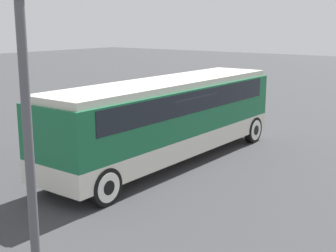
# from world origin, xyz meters

# --- Properties ---
(ground_plane) EXTENTS (120.00, 120.00, 0.00)m
(ground_plane) POSITION_xyz_m (0.00, 0.00, 0.00)
(ground_plane) COLOR #38383A
(tour_bus) EXTENTS (10.69, 2.52, 2.97)m
(tour_bus) POSITION_xyz_m (0.10, -0.00, 1.80)
(tour_bus) COLOR silver
(tour_bus) RESTS_ON ground_plane
(parked_car_near) EXTENTS (4.15, 1.95, 1.33)m
(parked_car_near) POSITION_xyz_m (5.00, 6.55, 0.67)
(parked_car_near) COLOR maroon
(parked_car_near) RESTS_ON ground_plane
(lamp_post) EXTENTS (0.44, 0.44, 5.68)m
(lamp_post) POSITION_xyz_m (-8.40, -3.48, 3.73)
(lamp_post) COLOR #515156
(lamp_post) RESTS_ON ground_plane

